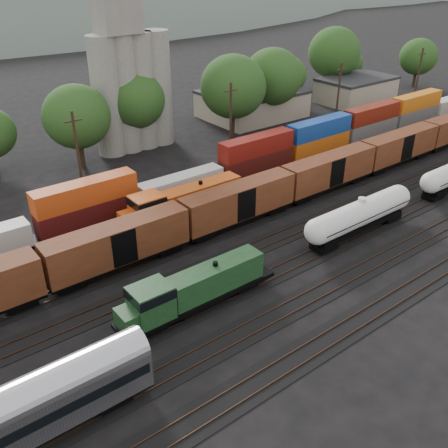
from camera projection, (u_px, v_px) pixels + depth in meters
ground at (268, 242)px, 55.74m from camera, size 600.00×600.00×0.00m
tracks at (268, 242)px, 55.72m from camera, size 180.00×33.20×0.20m
green_locomotive at (190, 291)px, 43.71m from camera, size 15.92×2.81×4.21m
tank_car_a at (360, 215)px, 55.96m from camera, size 16.68×2.99×4.37m
orange_locomotive at (180, 203)px, 58.78m from camera, size 17.60×2.93×4.40m
boxcar_string at (183, 221)px, 53.47m from camera, size 153.60×2.90×4.20m
container_wall at (182, 181)px, 64.14m from camera, size 165.60×2.60×5.80m
grain_silo at (131, 79)px, 77.10m from camera, size 13.40×5.00×29.00m
industrial_sheds at (156, 130)px, 82.55m from camera, size 119.38×17.26×5.10m
tree_band at (114, 103)px, 77.07m from camera, size 164.64×21.94×14.50m
utility_poles at (162, 138)px, 68.04m from camera, size 122.20×0.36×12.00m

